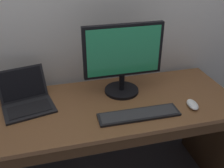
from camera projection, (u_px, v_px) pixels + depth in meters
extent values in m
cube|color=silver|center=(88.00, 2.00, 1.71)|extent=(3.83, 0.04, 2.69)
cube|color=brown|center=(102.00, 106.00, 1.67)|extent=(1.78, 0.67, 0.03)
cube|color=#3D2716|center=(209.00, 132.00, 2.05)|extent=(0.05, 0.61, 0.75)
cube|color=#3D2716|center=(115.00, 145.00, 1.42)|extent=(1.71, 0.02, 0.07)
cube|color=black|center=(29.00, 109.00, 1.61)|extent=(0.34, 0.28, 0.01)
cube|color=black|center=(29.00, 109.00, 1.59)|extent=(0.28, 0.19, 0.00)
cube|color=black|center=(22.00, 84.00, 1.67)|extent=(0.31, 0.16, 0.20)
cube|color=black|center=(22.00, 84.00, 1.67)|extent=(0.28, 0.14, 0.17)
cylinder|color=black|center=(122.00, 90.00, 1.80)|extent=(0.24, 0.24, 0.02)
cylinder|color=black|center=(122.00, 81.00, 1.77)|extent=(0.04, 0.04, 0.12)
cube|color=black|center=(123.00, 50.00, 1.64)|extent=(0.52, 0.03, 0.34)
cube|color=#23935B|center=(124.00, 52.00, 1.62)|extent=(0.48, 0.00, 0.31)
cube|color=black|center=(139.00, 115.00, 1.55)|extent=(0.50, 0.13, 0.01)
cube|color=#2D2D30|center=(139.00, 114.00, 1.55)|extent=(0.47, 0.11, 0.00)
ellipsoid|color=white|center=(193.00, 104.00, 1.63)|extent=(0.08, 0.13, 0.03)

